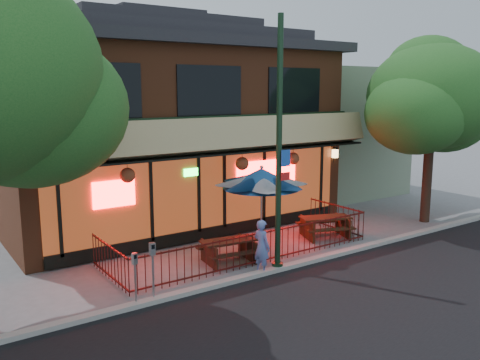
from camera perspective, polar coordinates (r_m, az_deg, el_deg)
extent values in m
plane|color=gray|center=(14.97, 3.24, -9.56)|extent=(80.00, 80.00, 0.00)
cube|color=black|center=(11.27, 23.25, -17.38)|extent=(80.00, 11.00, 0.00)
cube|color=#999993|center=(14.58, 4.46, -9.87)|extent=(80.00, 0.25, 0.12)
cube|color=brown|center=(20.33, -9.26, 4.99)|extent=(12.00, 8.00, 6.50)
cube|color=#59230F|center=(17.05, -3.27, -1.33)|extent=(11.00, 0.06, 2.60)
cube|color=#FF0C0C|center=(18.19, 3.04, 0.85)|extent=(2.60, 0.04, 0.90)
cube|color=#FF0C0C|center=(15.45, -13.96, -1.51)|extent=(1.30, 0.04, 0.80)
cube|color=tan|center=(16.36, -2.46, 4.92)|extent=(12.20, 1.33, 1.26)
cube|color=black|center=(15.15, -15.28, 9.64)|extent=(2.40, 0.06, 1.60)
cube|color=black|center=(16.70, -3.39, 10.00)|extent=(2.40, 0.06, 1.60)
cube|color=black|center=(18.83, 6.16, 9.99)|extent=(2.40, 0.06, 1.60)
cube|color=black|center=(17.36, -3.18, -5.88)|extent=(11.00, 0.12, 0.40)
cube|color=#FFC672|center=(20.23, 10.62, 2.93)|extent=(0.18, 0.18, 0.32)
cube|color=gray|center=(25.88, 8.62, 5.56)|extent=(6.00, 7.00, 6.00)
cube|color=#43100E|center=(14.82, 2.80, -5.89)|extent=(8.40, 0.04, 0.04)
cube|color=#43100E|center=(15.08, 2.77, -8.92)|extent=(8.40, 0.04, 0.04)
cube|color=#43100E|center=(13.99, -14.50, -7.21)|extent=(0.04, 2.60, 0.04)
cube|color=#43100E|center=(18.48, 10.73, -2.81)|extent=(0.04, 2.60, 0.04)
cylinder|color=#43100E|center=(14.96, 2.78, -7.55)|extent=(0.02, 0.02, 1.00)
cylinder|color=black|center=(13.86, 4.40, 3.72)|extent=(0.16, 0.16, 7.00)
cylinder|color=black|center=(14.64, 4.22, -9.62)|extent=(0.32, 0.32, 0.20)
cube|color=#194CB2|center=(13.86, 5.16, 2.46)|extent=(0.30, 0.02, 0.45)
cube|color=red|center=(13.93, 5.13, 0.42)|extent=(0.30, 0.02, 0.22)
cylinder|color=#322519|center=(20.51, 20.36, 1.68)|extent=(0.36, 0.36, 4.48)
ellipsoid|color=#1B511D|center=(20.31, 20.81, 8.73)|extent=(4.80, 4.80, 3.94)
ellipsoid|color=#1B511D|center=(20.71, 20.38, 11.49)|extent=(3.12, 3.12, 2.56)
cube|color=#311C12|center=(14.86, -3.49, -8.35)|extent=(0.21, 1.16, 0.66)
cube|color=#311C12|center=(15.37, 0.85, -7.69)|extent=(0.21, 1.16, 0.66)
cube|color=#311C12|center=(15.01, -1.29, -6.82)|extent=(1.69, 0.89, 0.05)
cube|color=#311C12|center=(14.67, -0.45, -8.33)|extent=(1.63, 0.47, 0.04)
cube|color=#311C12|center=(15.51, -2.07, -7.29)|extent=(1.63, 0.47, 0.04)
cube|color=#322211|center=(17.54, 7.54, -5.44)|extent=(0.49, 1.17, 0.70)
cube|color=#322211|center=(18.06, 11.47, -5.11)|extent=(0.49, 1.17, 0.70)
cube|color=#322211|center=(17.70, 9.57, -4.18)|extent=(1.85, 1.27, 0.06)
cube|color=#322211|center=(17.31, 10.23, -5.50)|extent=(1.69, 0.85, 0.05)
cube|color=#322211|center=(18.23, 8.89, -4.66)|extent=(1.69, 0.85, 0.05)
cylinder|color=gray|center=(15.84, 2.41, -3.68)|extent=(0.06, 0.06, 2.52)
cone|color=navy|center=(15.61, 2.44, 0.20)|extent=(2.40, 2.40, 0.63)
sphere|color=gray|center=(15.56, 2.45, 1.44)|extent=(0.11, 0.11, 0.11)
imported|color=#586FB0|center=(14.16, 2.46, -7.47)|extent=(0.44, 0.60, 1.52)
cylinder|color=gray|center=(12.57, -9.72, -10.77)|extent=(0.05, 0.05, 1.19)
cube|color=gray|center=(12.33, -9.83, -7.63)|extent=(0.13, 0.11, 0.30)
cube|color=black|center=(12.26, -9.72, -7.41)|extent=(0.09, 0.01, 0.11)
cylinder|color=gray|center=(12.41, -11.64, -11.45)|extent=(0.05, 0.05, 1.05)
cube|color=gray|center=(12.19, -11.75, -8.64)|extent=(0.13, 0.11, 0.27)
cube|color=black|center=(12.12, -11.67, -8.45)|extent=(0.08, 0.02, 0.10)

